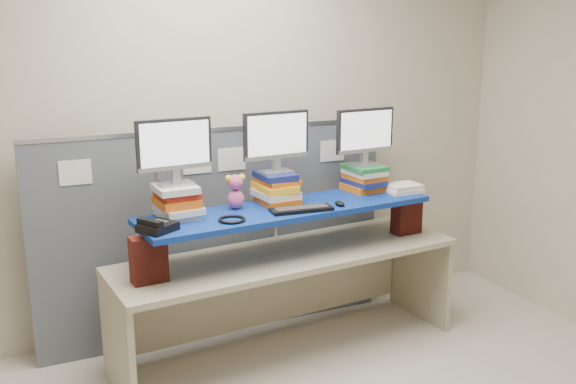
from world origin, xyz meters
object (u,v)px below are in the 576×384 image
monitor_left (174,148)px  keyboard (301,209)px  monitor_right (365,133)px  desk_phone (157,226)px  monitor_center (276,138)px  desk (288,273)px  blue_board (288,209)px

monitor_left → keyboard: bearing=-18.6°
monitor_right → desk_phone: size_ratio=1.84×
monitor_left → monitor_center: size_ratio=1.00×
monitor_left → monitor_center: bearing=-0.0°
monitor_center → desk: bearing=-79.7°
monitor_center → desk_phone: bearing=-166.7°
monitor_left → desk_phone: 0.50m
blue_board → desk_phone: (-0.91, -0.17, 0.05)m
monitor_right → keyboard: bearing=-159.5°
monitor_left → keyboard: size_ratio=1.13×
keyboard → desk_phone: desk_phone is taller
blue_board → keyboard: bearing=-79.7°
keyboard → monitor_right: bearing=30.4°
desk → monitor_right: monitor_right is taller
blue_board → monitor_left: (-0.73, 0.06, 0.46)m
blue_board → monitor_right: (0.68, 0.18, 0.44)m
monitor_left → monitor_center: 0.70m
monitor_right → blue_board: bearing=-170.3°
monitor_left → desk_phone: bearing=-133.3°
desk → desk_phone: size_ratio=9.54×
desk → blue_board: bearing=-4.8°
monitor_right → desk_phone: (-1.60, -0.35, -0.39)m
monitor_left → monitor_right: bearing=0.0°
monitor_right → desk_phone: monitor_right is taller
monitor_left → desk: bearing=-9.3°
monitor_left → desk_phone: (-0.18, -0.23, -0.41)m
desk → monitor_left: monitor_left is taller
monitor_left → monitor_center: (0.70, 0.06, 0.00)m
blue_board → desk_phone: desk_phone is taller
desk → monitor_center: monitor_center is taller
blue_board → monitor_center: 0.47m
monitor_center → monitor_right: 0.72m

